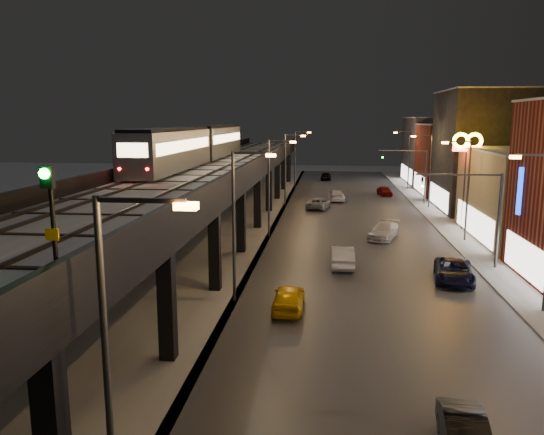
{
  "coord_description": "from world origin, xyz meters",
  "views": [
    {
      "loc": [
        4.84,
        -16.97,
        10.78
      ],
      "look_at": [
        1.45,
        14.03,
        5.0
      ],
      "focal_mm": 35.0,
      "sensor_mm": 36.0,
      "label": 1
    }
  ],
  "objects": [
    {
      "name": "viaduct_parapet_far",
      "position": [
        -10.35,
        32.0,
        6.85
      ],
      "size": [
        0.3,
        100.0,
        1.1
      ],
      "primitive_type": "cube",
      "color": "black",
      "rests_on": "elevated_viaduct"
    },
    {
      "name": "car_taxi",
      "position": [
        2.65,
        11.8,
        0.74
      ],
      "size": [
        1.75,
        4.32,
        1.47
      ],
      "primitive_type": "imported",
      "rotation": [
        0.0,
        0.0,
        3.14
      ],
      "color": "#DFA502",
      "rests_on": "ground"
    },
    {
      "name": "streetlight_right_4",
      "position": [
        16.73,
        67.0,
        5.24
      ],
      "size": [
        2.56,
        0.28,
        9.0
      ],
      "color": "#38383A",
      "rests_on": "ground"
    },
    {
      "name": "building_e",
      "position": [
        23.99,
        62.0,
        5.08
      ],
      "size": [
        12.2,
        12.2,
        10.16
      ],
      "color": "maroon",
      "rests_on": "ground"
    },
    {
      "name": "sign_carwash",
      "position": [
        18.5,
        20.99,
        5.28
      ],
      "size": [
        1.46,
        0.35,
        7.57
      ],
      "color": "#38383A",
      "rests_on": "ground"
    },
    {
      "name": "car_onc_red",
      "position": [
        12.7,
        59.55,
        0.65
      ],
      "size": [
        2.23,
        4.06,
        1.31
      ],
      "primitive_type": "imported",
      "rotation": [
        0.0,
        0.0,
        0.19
      ],
      "color": "maroon",
      "rests_on": "ground"
    },
    {
      "name": "elevated_viaduct",
      "position": [
        -6.0,
        31.84,
        5.62
      ],
      "size": [
        9.0,
        100.0,
        6.3
      ],
      "color": "black",
      "rests_on": "ground"
    },
    {
      "name": "car_far_white",
      "position": [
        4.17,
        78.48,
        0.72
      ],
      "size": [
        1.97,
        4.31,
        1.43
      ],
      "primitive_type": "imported",
      "rotation": [
        0.0,
        0.0,
        3.07
      ],
      "color": "black",
      "rests_on": "ground"
    },
    {
      "name": "streetlight_left_4",
      "position": [
        -0.43,
        67.0,
        5.24
      ],
      "size": [
        2.57,
        0.28,
        9.0
      ],
      "color": "#38383A",
      "rests_on": "ground"
    },
    {
      "name": "viaduct_trackbed",
      "position": [
        -6.01,
        31.97,
        6.39
      ],
      "size": [
        8.4,
        100.0,
        0.32
      ],
      "color": "#B2B7C1",
      "rests_on": "elevated_viaduct"
    },
    {
      "name": "car_mid_dark",
      "position": [
        5.8,
        53.66,
        0.74
      ],
      "size": [
        2.24,
        5.18,
        1.48
      ],
      "primitive_type": "imported",
      "rotation": [
        0.0,
        0.0,
        3.17
      ],
      "color": "silver",
      "rests_on": "ground"
    },
    {
      "name": "road_surface",
      "position": [
        7.5,
        35.0,
        0.03
      ],
      "size": [
        17.0,
        120.0,
        0.06
      ],
      "primitive_type": "cube",
      "color": "#46474D",
      "rests_on": "ground"
    },
    {
      "name": "car_onc_dark",
      "position": [
        13.26,
        18.37,
        0.74
      ],
      "size": [
        3.21,
        5.6,
        1.47
      ],
      "primitive_type": "imported",
      "rotation": [
        0.0,
        0.0,
        -0.15
      ],
      "color": "black",
      "rests_on": "ground"
    },
    {
      "name": "streetlight_left_3",
      "position": [
        -0.43,
        49.0,
        5.24
      ],
      "size": [
        2.57,
        0.28,
        9.0
      ],
      "color": "#38383A",
      "rests_on": "ground"
    },
    {
      "name": "sign_mcdonalds",
      "position": [
        18.0,
        36.26,
        7.69
      ],
      "size": [
        2.84,
        0.64,
        9.54
      ],
      "color": "#38383A",
      "rests_on": "ground"
    },
    {
      "name": "building_d",
      "position": [
        23.99,
        48.0,
        7.08
      ],
      "size": [
        12.2,
        13.2,
        14.16
      ],
      "color": "black",
      "rests_on": "ground"
    },
    {
      "name": "streetlight_right_2",
      "position": [
        16.73,
        31.0,
        5.24
      ],
      "size": [
        2.56,
        0.28,
        9.0
      ],
      "color": "#38383A",
      "rests_on": "ground"
    },
    {
      "name": "streetlight_left_0",
      "position": [
        -0.43,
        -5.0,
        5.24
      ],
      "size": [
        2.57,
        0.28,
        9.0
      ],
      "color": "#38383A",
      "rests_on": "ground"
    },
    {
      "name": "sidewalk_right",
      "position": [
        17.5,
        35.0,
        0.07
      ],
      "size": [
        4.0,
        120.0,
        0.14
      ],
      "primitive_type": "cube",
      "color": "#9FA1A8",
      "rests_on": "ground"
    },
    {
      "name": "under_viaduct_pavement",
      "position": [
        -6.0,
        35.0,
        0.03
      ],
      "size": [
        11.0,
        120.0,
        0.06
      ],
      "primitive_type": "cube",
      "color": "#9FA1A8",
      "rests_on": "ground"
    },
    {
      "name": "streetlight_right_3",
      "position": [
        16.73,
        49.0,
        5.24
      ],
      "size": [
        2.56,
        0.28,
        9.0
      ],
      "color": "#38383A",
      "rests_on": "ground"
    },
    {
      "name": "streetlight_left_1",
      "position": [
        -0.43,
        13.0,
        5.24
      ],
      "size": [
        2.57,
        0.28,
        9.0
      ],
      "color": "#38383A",
      "rests_on": "ground"
    },
    {
      "name": "ground",
      "position": [
        0.0,
        0.0,
        0.0
      ],
      "size": [
        220.0,
        220.0,
        0.0
      ],
      "primitive_type": "plane",
      "color": "silver"
    },
    {
      "name": "car_mid_silver",
      "position": [
        3.59,
        47.05,
        0.68
      ],
      "size": [
        3.2,
        5.26,
        1.36
      ],
      "primitive_type": "imported",
      "rotation": [
        0.0,
        0.0,
        2.94
      ],
      "color": "#8C929B",
      "rests_on": "ground"
    },
    {
      "name": "streetlight_left_2",
      "position": [
        -0.43,
        31.0,
        5.24
      ],
      "size": [
        2.57,
        0.28,
        9.0
      ],
      "color": "#38383A",
      "rests_on": "ground"
    },
    {
      "name": "rail_signal",
      "position": [
        -2.1,
        -4.59,
        8.77
      ],
      "size": [
        0.35,
        0.43,
        3.04
      ],
      "color": "black",
      "rests_on": "viaduct_trackbed"
    },
    {
      "name": "subway_train",
      "position": [
        -8.5,
        35.58,
        8.35
      ],
      "size": [
        2.91,
        35.51,
        3.48
      ],
      "color": "gray",
      "rests_on": "viaduct_trackbed"
    },
    {
      "name": "car_onc_white",
      "position": [
        9.87,
        31.12,
        0.72
      ],
      "size": [
        3.59,
        5.38,
        1.45
      ],
      "primitive_type": "imported",
      "rotation": [
        0.0,
        0.0,
        -0.34
      ],
      "color": "silver",
      "rests_on": "ground"
    },
    {
      "name": "traffic_light_rig_a",
      "position": [
        15.84,
        22.0,
        4.5
      ],
      "size": [
        6.1,
        0.34,
        7.0
      ],
      "color": "#38383A",
      "rests_on": "ground"
    },
    {
      "name": "car_near_white",
      "position": [
        5.88,
        21.28,
        0.77
      ],
      "size": [
        1.71,
        4.7,
        1.54
      ],
      "primitive_type": "imported",
      "rotation": [
        0.0,
        0.0,
        3.16
      ],
      "color": "silver",
      "rests_on": "ground"
    },
    {
      "name": "building_f",
      "position": [
        23.99,
        76.0,
        5.58
      ],
      "size": [
        12.2,
        16.2,
        11.16
      ],
      "color": "#3A3A43",
      "rests_on": "ground"
    },
    {
      "name": "viaduct_parapet_streetside",
      "position": [
        -1.65,
        32.0,
        6.85
      ],
      "size": [
        0.3,
        100.0,
        1.1
      ],
      "primitive_type": "cube",
      "color": "black",
      "rests_on": "elevated_viaduct"
    },
    {
      "name": "traffic_light_rig_b",
      "position": [
        15.84,
        52.0,
        4.5
      ],
      "size": [
        6.1,
        0.34,
        7.0
      ],
      "color": "#38383A",
      "rests_on": "ground"
    }
  ]
}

